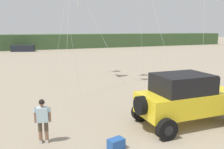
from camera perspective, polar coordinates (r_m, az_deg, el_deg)
The scene contains 5 objects.
dune_ridge at distance 56.16m, azimuth -13.14°, elevation 7.89°, with size 90.00×9.12×3.12m, color #426038.
jeep at distance 10.82m, azimuth 17.57°, elevation -5.35°, with size 4.89×2.51×2.26m.
person_watching at distance 9.07m, azimuth -16.42°, elevation -10.17°, with size 0.61×0.38×1.67m.
cooler_box at distance 8.57m, azimuth 1.00°, elevation -16.45°, with size 0.56×0.36×0.38m, color #23519E.
distant_sedan at distance 48.52m, azimuth -20.71°, elevation 5.94°, with size 4.20×1.70×1.20m, color #1E232D.
Camera 1 is at (-4.17, -4.11, 4.11)m, focal length 37.82 mm.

